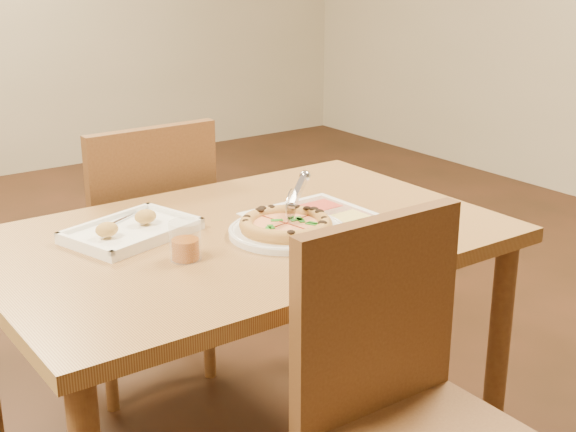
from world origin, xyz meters
TOP-DOWN VIEW (x-y plane):
  - dining_table at (0.00, 0.00)m, footprint 1.30×0.85m
  - chair_near at (0.00, -0.60)m, footprint 0.42×0.42m
  - chair_far at (-0.00, 0.60)m, footprint 0.42×0.42m
  - plate at (0.08, -0.08)m, footprint 0.37×0.37m
  - pizza at (0.07, -0.08)m, footprint 0.24×0.24m
  - pizza_cutter at (0.12, -0.06)m, footprint 0.14×0.11m
  - appetizer_tray at (-0.25, 0.14)m, footprint 0.36×0.29m
  - glass_tumbler at (-0.21, -0.08)m, footprint 0.07×0.07m
  - menu at (0.22, -0.08)m, footprint 0.32×0.44m

SIDE VIEW (x-z plane):
  - chair_near at x=0.00m, z-range 0.33..0.80m
  - chair_far at x=0.00m, z-range 0.33..0.80m
  - dining_table at x=0.00m, z-range 0.27..0.99m
  - menu at x=0.22m, z-range 0.72..0.72m
  - plate at x=0.08m, z-range 0.72..0.74m
  - appetizer_tray at x=-0.25m, z-range 0.70..0.76m
  - pizza at x=0.07m, z-range 0.73..0.77m
  - glass_tumbler at x=-0.21m, z-range 0.71..0.81m
  - pizza_cutter at x=0.12m, z-range 0.76..0.86m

